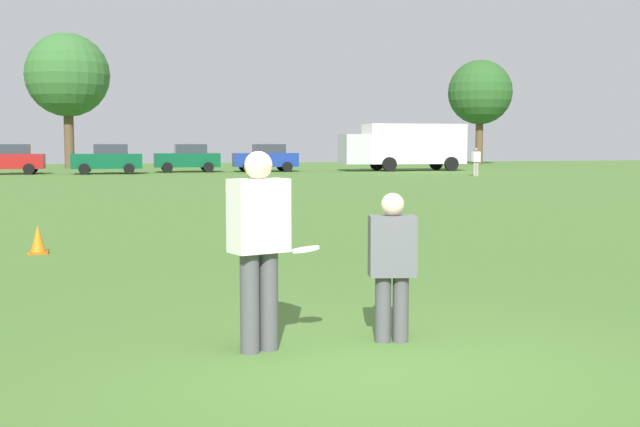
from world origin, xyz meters
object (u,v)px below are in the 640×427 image
object	(u,v)px
box_truck	(405,145)
player_defender	(392,260)
parked_car_far_right	(266,158)
traffic_cone	(38,240)
player_thrower	(259,239)
parked_car_near_right	(188,158)
frisbee	(305,249)
parked_car_center	(9,159)
bystander_far_jogger	(476,160)
parked_car_mid_right	(108,159)

from	to	relation	value
box_truck	player_defender	bearing A→B (deg)	-111.09
player_defender	parked_car_far_right	size ratio (longest dim) A/B	0.33
parked_car_far_right	box_truck	size ratio (longest dim) A/B	0.50
traffic_cone	parked_car_far_right	world-z (taller)	parked_car_far_right
player_thrower	parked_car_near_right	bearing A→B (deg)	85.27
frisbee	traffic_cone	xyz separation A→B (m)	(-2.87, 7.16, -0.66)
player_thrower	parked_car_near_right	distance (m)	45.89
parked_car_center	bystander_far_jogger	xyz separation A→B (m)	(26.12, -9.83, -0.01)
player_thrower	bystander_far_jogger	distance (m)	39.79
traffic_cone	bystander_far_jogger	distance (m)	35.07
parked_car_mid_right	parked_car_near_right	distance (m)	5.40
player_thrower	traffic_cone	xyz separation A→B (m)	(-2.44, 7.23, -0.77)
parked_car_near_right	box_truck	bearing A→B (deg)	-4.30
parked_car_center	parked_car_far_right	size ratio (longest dim) A/B	1.00
bystander_far_jogger	player_thrower	bearing A→B (deg)	-118.62
player_thrower	bystander_far_jogger	xyz separation A→B (m)	(19.06, 34.93, -0.09)
parked_car_mid_right	frisbee	bearing A→B (deg)	-87.79
parked_car_center	bystander_far_jogger	size ratio (longest dim) A/B	2.62
player_thrower	box_truck	size ratio (longest dim) A/B	0.21
player_defender	parked_car_mid_right	xyz separation A→B (m)	(-2.51, 43.77, 0.15)
parked_car_center	traffic_cone	bearing A→B (deg)	-82.97
player_defender	box_truck	xyz separation A→B (m)	(17.20, 44.62, 0.98)
traffic_cone	parked_car_far_right	bearing A→B (deg)	73.43
box_truck	parked_car_far_right	bearing A→B (deg)	175.71
parked_car_center	parked_car_mid_right	bearing A→B (deg)	-9.44
bystander_far_jogger	box_truck	bearing A→B (deg)	93.55
player_thrower	traffic_cone	world-z (taller)	player_thrower
parked_car_far_right	traffic_cone	bearing A→B (deg)	-106.57
player_defender	parked_car_center	size ratio (longest dim) A/B	0.33
box_truck	parked_car_near_right	bearing A→B (deg)	175.70
player_thrower	player_defender	bearing A→B (deg)	0.75
parked_car_near_right	bystander_far_jogger	bearing A→B (deg)	-35.28
player_defender	parked_car_near_right	bearing A→B (deg)	86.83
parked_car_far_right	bystander_far_jogger	world-z (taller)	parked_car_far_right
frisbee	parked_car_center	size ratio (longest dim) A/B	0.06
frisbee	parked_car_near_right	xyz separation A→B (m)	(3.35, 45.66, 0.03)
player_thrower	player_defender	xyz separation A→B (m)	(1.25, 0.02, -0.23)
player_defender	player_thrower	bearing A→B (deg)	-179.25
player_thrower	parked_car_near_right	world-z (taller)	parked_car_near_right
player_defender	bystander_far_jogger	size ratio (longest dim) A/B	0.86
player_defender	parked_car_center	bearing A→B (deg)	100.53
player_thrower	frisbee	distance (m)	0.46
parked_car_near_right	parked_car_far_right	bearing A→B (deg)	-4.31
parked_car_mid_right	box_truck	bearing A→B (deg)	2.45
traffic_cone	parked_car_mid_right	world-z (taller)	parked_car_mid_right
frisbee	parked_car_mid_right	xyz separation A→B (m)	(-1.69, 43.72, 0.03)
player_thrower	bystander_far_jogger	size ratio (longest dim) A/B	1.10
parked_car_center	box_truck	xyz separation A→B (m)	(25.52, -0.12, 0.83)
parked_car_near_right	parked_car_far_right	distance (m)	5.14
parked_car_mid_right	parked_car_near_right	world-z (taller)	same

